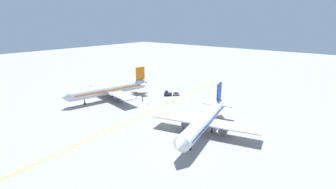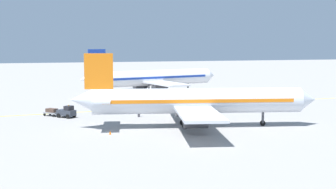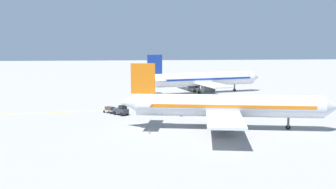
{
  "view_description": "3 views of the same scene",
  "coord_description": "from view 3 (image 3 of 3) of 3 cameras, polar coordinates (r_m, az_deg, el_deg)",
  "views": [
    {
      "loc": [
        -55.75,
        60.52,
        28.49
      ],
      "look_at": [
        -2.49,
        -4.36,
        4.58
      ],
      "focal_mm": 28.0,
      "sensor_mm": 36.0,
      "label": 1
    },
    {
      "loc": [
        83.16,
        -19.8,
        12.17
      ],
      "look_at": [
        5.68,
        1.85,
        3.11
      ],
      "focal_mm": 50.0,
      "sensor_mm": 36.0,
      "label": 2
    },
    {
      "loc": [
        81.96,
        -13.77,
        14.35
      ],
      "look_at": [
        2.62,
        -5.97,
        3.29
      ],
      "focal_mm": 42.0,
      "sensor_mm": 36.0,
      "label": 3
    }
  ],
  "objects": [
    {
      "name": "airplane_adjacent_stand",
      "position": [
        64.48,
        8.39,
        -1.68
      ],
      "size": [
        28.48,
        35.39,
        10.6
      ],
      "color": "silver",
      "rests_on": "ground"
    },
    {
      "name": "apron_yellow_centreline",
      "position": [
        84.33,
        3.87,
        -1.91
      ],
      "size": [
        12.94,
        119.38,
        0.01
      ],
      "primitive_type": "cube",
      "rotation": [
        0.0,
        0.0,
        0.1
      ],
      "color": "yellow",
      "rests_on": "ground"
    },
    {
      "name": "airplane_at_gate",
      "position": [
        107.44,
        4.98,
        2.19
      ],
      "size": [
        28.43,
        35.13,
        10.6
      ],
      "color": "white",
      "rests_on": "ground"
    },
    {
      "name": "traffic_cone_by_wingtip",
      "position": [
        84.05,
        -2.56,
        -1.75
      ],
      "size": [
        0.32,
        0.32,
        0.55
      ],
      "primitive_type": "cone",
      "color": "orange",
      "rests_on": "ground"
    },
    {
      "name": "ground_crew_worker",
      "position": [
        74.39,
        1.92,
        -2.51
      ],
      "size": [
        0.22,
        0.58,
        1.68
      ],
      "color": "#23232D",
      "rests_on": "ground"
    },
    {
      "name": "ground_plane",
      "position": [
        84.33,
        3.87,
        -1.91
      ],
      "size": [
        400.0,
        400.0,
        0.0
      ],
      "primitive_type": "plane",
      "color": "gray"
    },
    {
      "name": "traffic_cone_near_nose",
      "position": [
        79.64,
        3.04,
        -2.29
      ],
      "size": [
        0.32,
        0.32,
        0.55
      ],
      "primitive_type": "cone",
      "color": "orange",
      "rests_on": "ground"
    },
    {
      "name": "baggage_cart_trailing",
      "position": [
        78.8,
        -8.43,
        -2.12
      ],
      "size": [
        2.85,
        2.81,
        1.24
      ],
      "color": "gray",
      "rests_on": "ground"
    },
    {
      "name": "traffic_cone_mid_apron",
      "position": [
        61.15,
        -2.7,
        -5.42
      ],
      "size": [
        0.32,
        0.32,
        0.55
      ],
      "primitive_type": "cone",
      "color": "orange",
      "rests_on": "ground"
    },
    {
      "name": "baggage_tug_dark",
      "position": [
        76.35,
        -6.81,
        -2.3
      ],
      "size": [
        3.2,
        3.16,
        2.11
      ],
      "color": "#333842",
      "rests_on": "ground"
    }
  ]
}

